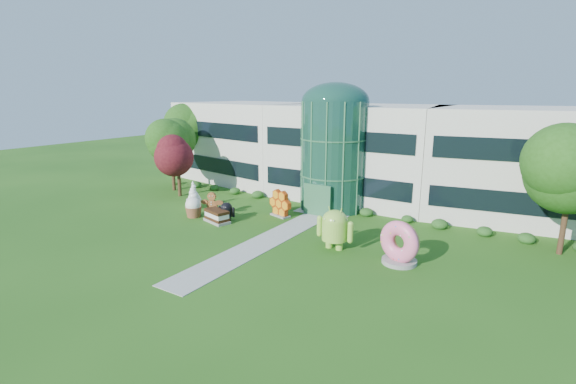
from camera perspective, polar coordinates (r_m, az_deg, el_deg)
The scene contains 14 objects.
ground at distance 29.64m, azimuth -4.48°, elevation -7.48°, with size 140.00×140.00×0.00m, color #215114.
building at distance 43.77m, azimuth 9.81°, elevation 5.54°, with size 46.00×15.00×9.30m, color beige, non-canonical shape.
atrium at distance 38.33m, azimuth 6.29°, elevation 4.91°, with size 6.00×6.00×9.80m, color #194738.
walkway at distance 31.14m, azimuth -2.25°, elevation -6.35°, with size 2.40×20.00×0.04m, color #9E9E93.
tree_red at distance 44.39m, azimuth -14.76°, elevation 3.25°, with size 4.00×4.00×6.00m, color #3F0C14, non-canonical shape.
trees_backdrop at distance 39.33m, azimuth 6.92°, elevation 4.08°, with size 52.00×8.00×8.40m, color #224D13, non-canonical shape.
android_green at distance 28.88m, azimuth 6.40°, elevation -4.65°, with size 2.88×1.92×3.27m, color #91CA40, non-canonical shape.
android_black at distance 35.52m, azimuth -8.41°, elevation -2.44°, with size 1.61×1.08×1.83m, color black, non-canonical shape.
donut at distance 27.30m, azimuth 15.13°, elevation -6.61°, with size 2.75×1.32×2.86m, color #FB5F87, non-canonical shape.
gingerbread at distance 37.13m, azimuth -10.35°, elevation -1.58°, with size 2.28×0.88×2.11m, color brown, non-canonical shape.
ice_cream_sandwich at distance 35.24m, azimuth -9.71°, elevation -3.25°, with size 2.43×1.21×1.08m, color black, non-canonical shape.
honeycomb at distance 36.23m, azimuth -1.07°, elevation -1.72°, with size 2.70×0.97×2.12m, color orange, non-canonical shape.
froyo at distance 39.70m, azimuth -12.80°, elevation -0.37°, with size 1.50×1.50×2.57m, color white, non-canonical shape.
cupcake at distance 37.05m, azimuth -12.81°, elevation -2.01°, with size 1.47×1.47×1.76m, color white, non-canonical shape.
Camera 1 is at (16.82, -21.96, 10.65)m, focal length 26.00 mm.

